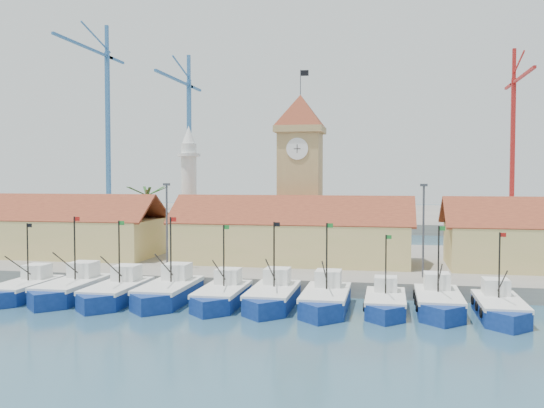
% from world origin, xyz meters
% --- Properties ---
extents(ground, '(400.00, 400.00, 0.00)m').
position_xyz_m(ground, '(0.00, 0.00, 0.00)').
color(ground, navy).
rests_on(ground, ground).
extents(quay, '(140.00, 32.00, 1.50)m').
position_xyz_m(quay, '(0.00, 24.00, 0.75)').
color(quay, gray).
rests_on(quay, ground).
extents(terminal, '(240.00, 80.00, 2.00)m').
position_xyz_m(terminal, '(0.00, 110.00, 1.00)').
color(terminal, gray).
rests_on(terminal, ground).
extents(boat_0, '(3.51, 9.62, 7.28)m').
position_xyz_m(boat_0, '(-22.22, 2.05, 0.75)').
color(boat_0, navy).
rests_on(boat_0, ground).
extents(boat_1, '(3.84, 10.53, 7.97)m').
position_xyz_m(boat_1, '(-17.75, 2.50, 0.82)').
color(boat_1, navy).
rests_on(boat_1, ground).
extents(boat_2, '(3.70, 10.14, 7.67)m').
position_xyz_m(boat_2, '(-13.13, 2.06, 0.79)').
color(boat_2, navy).
rests_on(boat_2, ground).
extents(boat_3, '(3.87, 10.59, 8.02)m').
position_xyz_m(boat_3, '(-8.56, 2.92, 0.83)').
color(boat_3, navy).
rests_on(boat_3, ground).
extents(boat_4, '(3.56, 9.75, 7.38)m').
position_xyz_m(boat_4, '(-3.51, 2.62, 0.76)').
color(boat_4, navy).
rests_on(boat_4, ground).
extents(boat_5, '(3.71, 10.17, 7.70)m').
position_xyz_m(boat_5, '(0.95, 2.81, 0.80)').
color(boat_5, navy).
rests_on(boat_5, ground).
extents(boat_6, '(3.72, 10.19, 7.71)m').
position_xyz_m(boat_6, '(5.57, 2.46, 0.80)').
color(boat_6, navy).
rests_on(boat_6, ground).
extents(boat_7, '(3.25, 8.90, 6.73)m').
position_xyz_m(boat_7, '(10.52, 2.60, 0.70)').
color(boat_7, navy).
rests_on(boat_7, ground).
extents(boat_8, '(3.63, 9.95, 7.53)m').
position_xyz_m(boat_8, '(14.83, 3.30, 0.78)').
color(boat_8, navy).
rests_on(boat_8, ground).
extents(boat_9, '(3.46, 9.47, 7.16)m').
position_xyz_m(boat_9, '(19.44, 2.10, 0.74)').
color(boat_9, navy).
rests_on(boat_9, ground).
extents(hall_left, '(31.20, 10.13, 7.61)m').
position_xyz_m(hall_left, '(-32.00, 20.00, 3.99)').
color(hall_left, '#D4B674').
rests_on(hall_left, quay).
extents(hall_center, '(27.04, 10.13, 7.61)m').
position_xyz_m(hall_center, '(0.00, 20.00, 3.99)').
color(hall_center, '#D4B674').
rests_on(hall_center, quay).
extents(clock_tower, '(5.80, 5.80, 22.70)m').
position_xyz_m(clock_tower, '(0.00, 26.00, 11.96)').
color(clock_tower, tan).
rests_on(clock_tower, quay).
extents(minaret, '(3.00, 3.00, 16.30)m').
position_xyz_m(minaret, '(-15.00, 28.00, 9.73)').
color(minaret, silver).
rests_on(minaret, quay).
extents(palm_tree, '(5.60, 5.03, 8.39)m').
position_xyz_m(palm_tree, '(-20.00, 26.00, 6.25)').
color(palm_tree, brown).
rests_on(palm_tree, quay).
extents(lamp_posts, '(80.70, 0.25, 9.03)m').
position_xyz_m(lamp_posts, '(0.50, 12.00, 6.48)').
color(lamp_posts, '#3F3F44').
rests_on(lamp_posts, quay).
extents(crane_blue_far, '(1.00, 36.31, 48.83)m').
position_xyz_m(crane_blue_far, '(-62.54, 100.26, 29.38)').
color(crane_blue_far, '#316497').
rests_on(crane_blue_far, terminal).
extents(crane_blue_near, '(1.00, 33.74, 41.47)m').
position_xyz_m(crane_blue_near, '(-42.06, 106.42, 25.11)').
color(crane_blue_near, '#316497').
rests_on(crane_blue_near, terminal).
extents(crane_red_right, '(1.00, 31.29, 39.37)m').
position_xyz_m(crane_red_right, '(39.51, 103.72, 23.74)').
color(crane_red_right, '#A71C19').
rests_on(crane_red_right, terminal).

